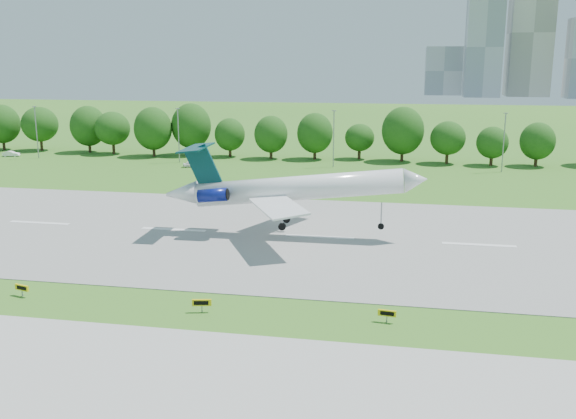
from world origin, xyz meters
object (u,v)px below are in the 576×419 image
Objects in this scene: service_vehicle_b at (192,164)px; airliner at (285,188)px; taxi_sign_left at (22,288)px; service_vehicle_a at (11,154)px.

airliner is at bearing -168.98° from service_vehicle_b.
service_vehicle_b is at bearing 112.33° from taxi_sign_left.
airliner is 8.71× the size of service_vehicle_a.
airliner is 98.06m from service_vehicle_a.
airliner reaches higher than service_vehicle_b.
service_vehicle_b is at bearing -108.68° from service_vehicle_a.
taxi_sign_left is (-20.97, -26.57, -5.54)m from airliner.
service_vehicle_a is (-57.56, 85.02, -0.22)m from taxi_sign_left.
service_vehicle_a is at bearing 139.47° from taxi_sign_left.
service_vehicle_a is at bearing 141.07° from airliner.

